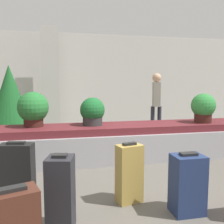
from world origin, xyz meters
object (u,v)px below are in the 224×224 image
at_px(suitcase_1, 187,184).
at_px(potted_plant_0, 203,108).
at_px(suitcase_6, 61,194).
at_px(potted_plant_1, 92,112).
at_px(decorated_tree, 10,101).
at_px(suitcase_2, 129,173).
at_px(pillar, 51,79).
at_px(suitcase_3, 17,173).
at_px(traveler_0, 156,99).
at_px(potted_plant_2, 33,109).

bearing_deg(suitcase_1, potted_plant_0, 54.79).
relative_size(suitcase_1, suitcase_6, 0.90).
height_order(potted_plant_1, decorated_tree, decorated_tree).
distance_m(suitcase_1, suitcase_2, 0.69).
distance_m(suitcase_1, decorated_tree, 4.87).
bearing_deg(potted_plant_1, pillar, 104.09).
distance_m(pillar, suitcase_3, 5.20).
bearing_deg(potted_plant_0, potted_plant_1, 176.31).
bearing_deg(traveler_0, potted_plant_0, -160.09).
xyz_separation_m(suitcase_2, suitcase_3, (-1.34, 0.28, 0.01)).
xyz_separation_m(pillar, potted_plant_0, (3.12, -3.61, -0.63)).
bearing_deg(suitcase_1, suitcase_3, 160.58).
xyz_separation_m(pillar, suitcase_6, (0.24, -5.76, -1.22)).
bearing_deg(pillar, suitcase_2, -78.60).
distance_m(potted_plant_0, potted_plant_1, 2.26).
distance_m(pillar, potted_plant_0, 4.81).
height_order(pillar, traveler_0, pillar).
bearing_deg(potted_plant_2, suitcase_3, -91.60).
distance_m(suitcase_2, suitcase_3, 1.37).
bearing_deg(suitcase_1, suitcase_6, -178.30).
bearing_deg(potted_plant_2, decorated_tree, 112.25).
distance_m(suitcase_3, potted_plant_1, 2.03).
height_order(suitcase_6, potted_plant_2, potted_plant_2).
height_order(pillar, suitcase_3, pillar).
relative_size(suitcase_6, traveler_0, 0.45).
bearing_deg(traveler_0, decorated_tree, 101.72).
bearing_deg(pillar, suitcase_1, -74.00).
distance_m(suitcase_3, suitcase_6, 0.88).
height_order(suitcase_2, potted_plant_2, potted_plant_2).
bearing_deg(potted_plant_0, potted_plant_2, 176.38).
relative_size(suitcase_1, suitcase_3, 0.92).
relative_size(suitcase_1, decorated_tree, 0.37).
bearing_deg(suitcase_6, suitcase_1, 14.39).
height_order(suitcase_2, potted_plant_1, potted_plant_1).
bearing_deg(suitcase_2, potted_plant_0, 26.00).
distance_m(pillar, suitcase_6, 5.89).
distance_m(suitcase_3, potted_plant_0, 3.74).
height_order(suitcase_6, decorated_tree, decorated_tree).
relative_size(pillar, potted_plant_1, 6.02).
bearing_deg(suitcase_1, pillar, 105.93).
xyz_separation_m(potted_plant_0, traveler_0, (-0.25, 1.91, 0.07)).
relative_size(suitcase_3, potted_plant_1, 1.44).
xyz_separation_m(potted_plant_0, decorated_tree, (-4.06, 1.96, 0.07)).
bearing_deg(potted_plant_1, traveler_0, 41.26).
relative_size(potted_plant_1, decorated_tree, 0.28).
distance_m(suitcase_1, traveler_0, 4.26).
relative_size(pillar, traveler_0, 1.84).
relative_size(pillar, potted_plant_0, 5.37).
bearing_deg(suitcase_3, decorated_tree, 112.31).
xyz_separation_m(potted_plant_1, potted_plant_2, (-1.09, 0.07, 0.07)).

